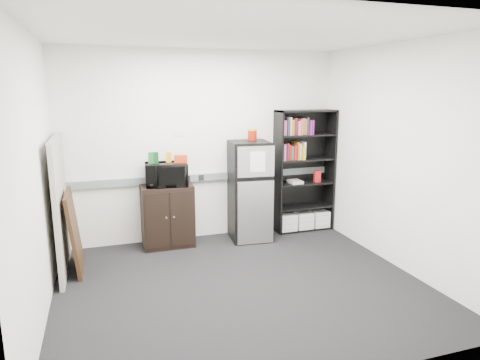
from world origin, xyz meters
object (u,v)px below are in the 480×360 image
Objects in this scene: bookshelf at (304,172)px; microwave at (166,174)px; refrigerator at (249,191)px; cabinet at (168,216)px; cubicle_partition at (61,205)px.

bookshelf reaches higher than microwave.
cabinet is at bearing -178.54° from refrigerator.
cabinet is at bearing 94.56° from microwave.
cabinet is 0.61× the size of refrigerator.
bookshelf is at bearing 1.75° from cabinet.
bookshelf is at bearing 6.74° from microwave.
microwave is 0.39× the size of refrigerator.
cubicle_partition is at bearing -162.29° from cabinet.
refrigerator reaches higher than cabinet.
bookshelf is 2.13× the size of cabinet.
bookshelf is 0.97m from refrigerator.
bookshelf is at bearing 8.06° from cubicle_partition.
cabinet is (-2.11, -0.06, -0.48)m from bookshelf.
bookshelf reaches higher than cubicle_partition.
cabinet is 1.21m from refrigerator.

